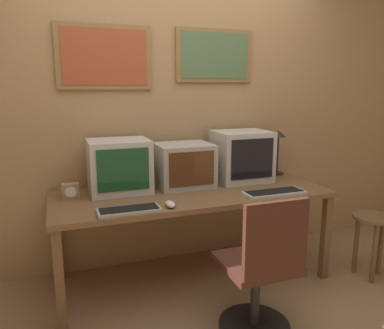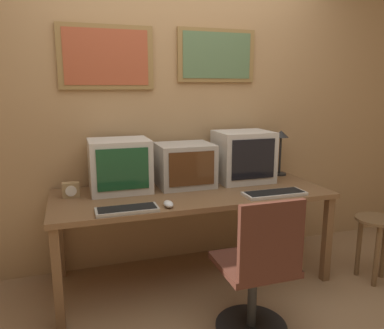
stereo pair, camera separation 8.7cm
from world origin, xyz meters
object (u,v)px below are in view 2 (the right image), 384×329
monitor_right (243,156)px  side_stool (375,235)px  monitor_left (120,165)px  keyboard_side (274,193)px  monitor_center (185,165)px  desk_clock (71,190)px  keyboard_main (127,210)px  mouse_near_keyboard (168,204)px  office_chair (258,276)px  desk_lamp (281,143)px

monitor_right → side_stool: (0.81, -0.63, -0.54)m
monitor_left → keyboard_side: size_ratio=0.97×
side_stool → keyboard_side: bearing=167.2°
monitor_right → keyboard_side: (0.03, -0.46, -0.19)m
monitor_center → desk_clock: 0.86m
monitor_right → keyboard_side: 0.50m
monitor_center → keyboard_side: bearing=-40.4°
monitor_center → keyboard_main: (-0.53, -0.49, -0.15)m
mouse_near_keyboard → office_chair: office_chair is taller
keyboard_main → keyboard_side: same height
monitor_left → monitor_center: bearing=-0.5°
monitor_center → side_stool: size_ratio=0.85×
keyboard_main → side_stool: size_ratio=0.78×
monitor_center → side_stool: bearing=-25.7°
mouse_near_keyboard → keyboard_main: bearing=-178.4°
desk_clock → side_stool: size_ratio=0.23×
monitor_left → keyboard_main: bearing=-93.0°
side_stool → desk_lamp: bearing=119.4°
desk_clock → office_chair: size_ratio=0.13×
monitor_left → desk_clock: 0.39m
desk_lamp → mouse_near_keyboard: bearing=-153.9°
monitor_right → desk_clock: (-1.36, -0.05, -0.15)m
keyboard_side → desk_lamp: bearing=56.0°
monitor_right → mouse_near_keyboard: (-0.76, -0.48, -0.19)m
monitor_left → desk_clock: (-0.35, -0.06, -0.14)m
monitor_left → office_chair: (0.66, -0.96, -0.52)m
monitor_right → side_stool: monitor_right is taller
monitor_left → desk_lamp: (1.41, 0.09, 0.09)m
mouse_near_keyboard → desk_clock: desk_clock is taller
monitor_center → desk_clock: monitor_center is taller
monitor_left → desk_clock: monitor_left is taller
monitor_right → office_chair: 1.14m
monitor_center → desk_lamp: (0.91, 0.09, 0.12)m
keyboard_side → monitor_center: bearing=139.6°
desk_lamp → monitor_right: bearing=-167.1°
monitor_right → mouse_near_keyboard: bearing=-147.9°
monitor_left → monitor_center: 0.50m
mouse_near_keyboard → desk_lamp: desk_lamp is taller
desk_lamp → office_chair: size_ratio=0.45×
desk_clock → mouse_near_keyboard: bearing=-35.6°
mouse_near_keyboard → monitor_center: bearing=61.7°
keyboard_side → desk_lamp: desk_lamp is taller
office_chair → side_stool: bearing=15.3°
desk_lamp → side_stool: (0.41, -0.72, -0.62)m
keyboard_main → office_chair: bearing=-34.2°
side_stool → office_chair: bearing=-164.7°
monitor_right → keyboard_side: bearing=-85.8°
keyboard_side → office_chair: size_ratio=0.52×
monitor_right → desk_lamp: monitor_right is taller
keyboard_side → desk_lamp: size_ratio=1.16×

